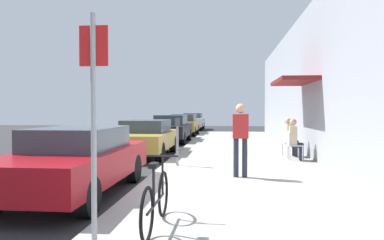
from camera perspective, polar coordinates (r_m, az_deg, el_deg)
ground_plane at (r=8.42m, az=-7.25°, el=-9.87°), size 60.00×60.00×0.00m
sidewalk_slab at (r=10.18m, az=7.92°, el=-7.54°), size 4.50×32.00×0.12m
building_facade at (r=10.48m, az=21.25°, el=6.38°), size 1.40×32.00×5.13m
parked_car_0 at (r=7.42m, az=-17.92°, el=-6.01°), size 1.80×4.40×1.33m
parked_car_1 at (r=13.13m, az=-7.34°, el=-2.71°), size 1.80×4.40×1.31m
parked_car_2 at (r=18.77m, az=-3.37°, el=-1.31°), size 1.80×4.40×1.42m
parked_car_3 at (r=24.29m, az=-1.30°, el=-0.65°), size 1.80×4.40×1.40m
parked_car_4 at (r=30.56m, az=0.14°, el=-0.16°), size 1.80×4.40×1.42m
parking_meter at (r=10.05m, az=-2.36°, el=-2.89°), size 0.12×0.10×1.32m
street_sign at (r=4.05m, az=-15.37°, el=1.10°), size 0.32×0.06×2.60m
bicycle_0 at (r=4.84m, az=-5.73°, el=-12.65°), size 0.46×1.71×0.90m
cafe_chair_0 at (r=11.54m, az=15.73°, el=-3.69°), size 0.46×0.46×0.87m
seated_patron_0 at (r=11.53m, az=16.04°, el=-2.74°), size 0.44×0.37×1.29m
cafe_chair_1 at (r=12.42m, az=15.02°, el=-3.31°), size 0.55×0.55×0.87m
seated_patron_1 at (r=12.44m, az=15.28°, el=-2.42°), size 0.50×0.46×1.29m
pedestrian_standing at (r=8.35m, az=7.71°, el=-2.22°), size 0.36×0.22×1.70m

